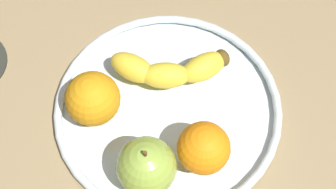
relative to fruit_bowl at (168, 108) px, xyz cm
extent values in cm
cube|color=#967D56|center=(0.00, 0.00, -2.92)|extent=(152.98, 152.98, 4.00)
cylinder|color=silver|center=(0.00, 0.00, -0.62)|extent=(31.19, 31.19, 0.60)
torus|color=silver|center=(0.00, 0.00, 0.28)|extent=(32.49, 32.49, 1.20)
ellipsoid|color=yellow|center=(-4.51, 5.55, 2.76)|extent=(7.95, 7.12, 3.75)
ellipsoid|color=yellow|center=(0.41, 3.73, 2.76)|extent=(7.41, 4.42, 3.75)
ellipsoid|color=yellow|center=(5.58, 4.56, 2.76)|extent=(7.99, 6.28, 3.75)
ellipsoid|color=brown|center=(8.50, 5.84, 2.76)|extent=(2.89, 3.21, 2.63)
sphere|color=#94B242|center=(-3.76, -10.33, 4.69)|extent=(7.61, 7.61, 7.61)
cylinder|color=#593819|center=(-3.76, -10.33, 8.70)|extent=(0.44, 0.44, 1.20)
sphere|color=orange|center=(-10.12, -0.32, 4.62)|extent=(7.48, 7.48, 7.48)
sphere|color=orange|center=(3.67, -8.49, 4.35)|extent=(6.93, 6.93, 6.93)
camera|label=1|loc=(-3.35, -31.93, 61.61)|focal=51.98mm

